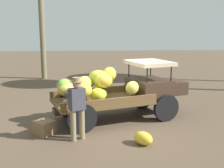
% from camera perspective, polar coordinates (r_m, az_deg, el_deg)
% --- Properties ---
extents(ground_plane, '(60.00, 60.00, 0.00)m').
position_cam_1_polar(ground_plane, '(9.03, 0.16, -7.80)').
color(ground_plane, brown).
extents(truck, '(4.66, 2.86, 1.87)m').
position_cam_1_polar(truck, '(9.17, 1.96, -1.25)').
color(truck, '#3D2B20').
rests_on(truck, ground).
extents(farmer, '(0.57, 0.55, 1.70)m').
position_cam_1_polar(farmer, '(7.45, -7.11, -4.20)').
color(farmer, '#827254').
rests_on(farmer, ground).
extents(wooden_crate, '(0.70, 0.70, 0.39)m').
position_cam_1_polar(wooden_crate, '(8.24, -13.55, -8.57)').
color(wooden_crate, brown).
rests_on(wooden_crate, ground).
extents(loose_banana_bunch, '(0.63, 0.65, 0.35)m').
position_cam_1_polar(loose_banana_bunch, '(7.40, 6.33, -10.86)').
color(loose_banana_bunch, yellow).
rests_on(loose_banana_bunch, ground).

